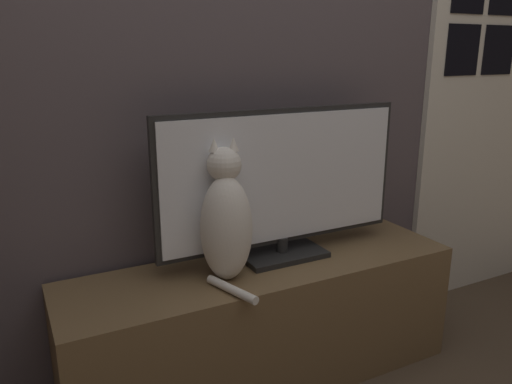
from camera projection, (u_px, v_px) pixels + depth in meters
The scene contains 5 objects.
wall_back at pixel (233, 26), 1.79m from camera, with size 4.80×0.05×2.60m.
tv_stand at pixel (264, 323), 1.86m from camera, with size 1.46×0.40×0.47m.
tv at pixel (283, 183), 1.80m from camera, with size 0.96×0.19×0.55m.
cat at pixel (226, 221), 1.64m from camera, with size 0.21×0.32×0.48m.
door at pixel (491, 87), 2.42m from camera, with size 0.84×0.04×2.05m.
Camera 1 is at (-0.79, -0.48, 1.21)m, focal length 35.00 mm.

